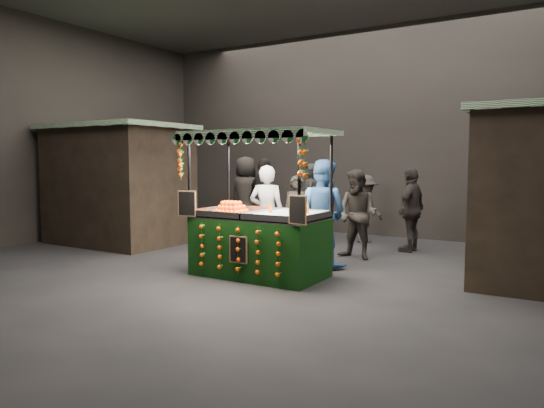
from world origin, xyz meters
The scene contains 13 objects.
ground centered at (0.00, 0.00, 0.00)m, with size 12.00×12.00×0.00m, color black.
market_hall centered at (0.00, 0.00, 3.38)m, with size 12.10×10.10×5.05m.
neighbour_stall_left centered at (-4.40, 1.00, 1.31)m, with size 3.00×2.20×2.60m.
juice_stall centered at (0.04, -0.17, 0.71)m, with size 2.35×1.38×2.28m.
vendor_grey centered at (-0.43, 0.83, 0.87)m, with size 0.73×0.58×1.74m.
vendor_blue centered at (0.58, 1.00, 0.92)m, with size 0.97×0.80×1.84m.
shopper_0 centered at (-0.35, 1.80, 0.77)m, with size 0.65×0.54×1.54m.
shopper_1 centered at (0.83, 1.96, 0.83)m, with size 0.91×0.76×1.66m.
shopper_2 centered at (-2.03, 3.27, 0.94)m, with size 1.19×0.82×1.88m.
shopper_3 centered at (0.28, 3.80, 0.75)m, with size 0.90×1.11×1.50m.
shopper_4 centered at (-2.89, 3.74, 0.96)m, with size 0.95×0.63×1.92m.
shopper_6 centered at (-1.00, 3.60, 0.88)m, with size 0.65×0.76×1.75m.
shopper_7 centered at (1.46, 3.25, 0.84)m, with size 0.54×1.04×1.69m.
Camera 1 is at (4.30, -6.75, 1.82)m, focal length 33.29 mm.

